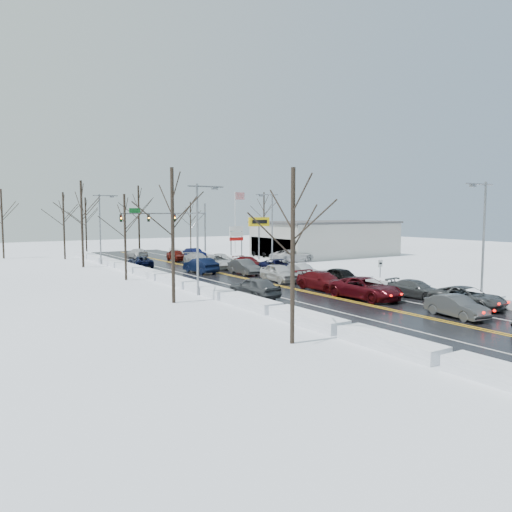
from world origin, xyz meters
TOP-DOWN VIEW (x-y plane):
  - ground at (0.00, 0.00)m, footprint 160.00×160.00m
  - road_surface at (0.00, 2.00)m, footprint 14.00×84.00m
  - snow_bank_left at (-7.60, 2.00)m, footprint 1.53×72.00m
  - snow_bank_right at (7.60, 2.00)m, footprint 1.53×72.00m
  - traffic_signal_mast at (3.45, 27.99)m, footprint 13.28×0.39m
  - tires_plus_sign at (10.50, 15.99)m, footprint 3.20×0.34m
  - used_vehicles_sign at (10.50, 22.00)m, footprint 2.20×0.22m
  - speed_limit_sign at (8.20, -8.00)m, footprint 0.55×0.09m
  - flagpole at (15.17, 30.00)m, footprint 1.87×1.20m
  - dealership_building at (23.98, 18.00)m, footprint 20.40×12.40m
  - streetlight_se at (8.30, -18.00)m, footprint 3.20×0.25m
  - streetlight_ne at (8.30, 10.00)m, footprint 3.20×0.25m
  - streetlight_sw at (-8.30, -4.00)m, footprint 3.20×0.25m
  - streetlight_nw at (-8.30, 24.00)m, footprint 3.20×0.25m
  - tree_left_a at (-11.00, -20.00)m, footprint 3.60×3.60m
  - tree_left_b at (-11.50, -6.00)m, footprint 4.00×4.00m
  - tree_left_c at (-10.50, 8.00)m, footprint 3.40×3.40m
  - tree_left_d at (-11.20, 22.00)m, footprint 4.20×4.20m
  - tree_left_e at (-10.80, 34.00)m, footprint 3.80×3.80m
  - tree_far_a at (-18.00, 40.00)m, footprint 4.00×4.00m
  - tree_far_b at (-6.00, 41.00)m, footprint 3.60×3.60m
  - tree_far_c at (2.00, 39.00)m, footprint 4.40×4.40m
  - tree_far_d at (12.00, 40.50)m, footprint 3.40×3.40m
  - tree_far_e at (28.00, 41.00)m, footprint 4.20×4.20m
  - queued_car_1 at (1.66, -20.68)m, footprint 2.07×4.49m
  - queued_car_2 at (1.68, -12.67)m, footprint 3.06×6.17m
  - queued_car_3 at (1.79, -7.38)m, footprint 2.39×5.49m
  - queued_car_4 at (1.60, -1.20)m, footprint 2.40×5.18m
  - queued_car_5 at (1.72, 5.48)m, footprint 1.91×4.92m
  - queued_car_6 at (1.90, 11.73)m, footprint 3.24×6.12m
  - queued_car_7 at (1.69, 16.71)m, footprint 2.31×5.28m
  - queued_car_8 at (1.68, 23.28)m, footprint 2.08×4.61m
  - queued_car_10 at (5.17, -19.10)m, footprint 2.88×5.52m
  - queued_car_11 at (5.45, -14.36)m, footprint 2.52×4.96m
  - queued_car_12 at (5.09, -6.22)m, footprint 1.89×4.70m
  - queued_car_13 at (5.13, -0.22)m, footprint 1.59×4.36m
  - queued_car_14 at (5.18, 3.86)m, footprint 3.36×5.99m
  - queued_car_15 at (5.21, 10.24)m, footprint 2.14×4.83m
  - queued_car_16 at (5.22, 16.96)m, footprint 1.73×4.02m
  - queued_car_17 at (5.26, 25.09)m, footprint 1.92×4.56m
  - oncoming_car_0 at (-1.68, 9.19)m, footprint 2.16×5.21m
  - oncoming_car_1 at (-5.29, 18.32)m, footprint 2.69×5.01m
  - oncoming_car_2 at (-1.57, 30.08)m, footprint 2.23×4.89m
  - oncoming_car_3 at (-5.29, -7.47)m, footprint 2.41×5.06m
  - parked_car_0 at (13.95, 13.09)m, footprint 6.19×3.08m
  - parked_car_1 at (17.19, 16.62)m, footprint 2.55×5.30m
  - parked_car_2 at (14.88, 21.32)m, footprint 1.92×4.71m

SIDE VIEW (x-z plane):
  - ground at x=0.00m, z-range 0.00..0.00m
  - snow_bank_left at x=-7.60m, z-range -0.34..0.34m
  - snow_bank_right at x=7.60m, z-range -0.34..0.34m
  - queued_car_1 at x=1.66m, z-range -0.71..0.71m
  - queued_car_2 at x=1.68m, z-range -0.84..0.84m
  - queued_car_3 at x=1.79m, z-range -0.79..0.79m
  - queued_car_4 at x=1.60m, z-range -0.86..0.86m
  - queued_car_5 at x=1.72m, z-range -0.80..0.80m
  - queued_car_6 at x=1.90m, z-range -0.82..0.82m
  - queued_car_7 at x=1.69m, z-range -0.75..0.75m
  - queued_car_8 at x=1.68m, z-range -0.77..0.77m
  - queued_car_10 at x=5.17m, z-range -0.74..0.74m
  - queued_car_11 at x=5.45m, z-range -0.69..0.69m
  - queued_car_12 at x=5.09m, z-range -0.80..0.80m
  - queued_car_13 at x=5.13m, z-range -0.71..0.71m
  - queued_car_14 at x=5.18m, z-range -0.79..0.79m
  - queued_car_15 at x=5.21m, z-range -0.69..0.69m
  - queued_car_16 at x=5.22m, z-range -0.68..0.68m
  - queued_car_17 at x=5.26m, z-range -0.73..0.73m
  - oncoming_car_0 at x=-1.68m, z-range -0.84..0.84m
  - oncoming_car_1 at x=-5.29m, z-range -0.67..0.67m
  - oncoming_car_2 at x=-1.57m, z-range -0.69..0.69m
  - oncoming_car_3 at x=-5.29m, z-range -0.83..0.83m
  - parked_car_0 at x=13.95m, z-range -0.84..0.84m
  - parked_car_1 at x=17.19m, z-range -0.74..0.74m
  - parked_car_2 at x=14.88m, z-range -0.80..0.80m
  - road_surface at x=0.00m, z-range 0.00..0.01m
  - speed_limit_sign at x=8.20m, z-range 0.46..2.81m
  - dealership_building at x=23.98m, z-range 0.01..5.31m
  - used_vehicles_sign at x=10.50m, z-range 0.99..5.64m
  - tires_plus_sign at x=10.50m, z-range 1.99..7.99m
  - streetlight_se at x=8.30m, z-range 0.81..9.81m
  - streetlight_ne at x=8.30m, z-range 0.81..9.81m
  - streetlight_sw at x=-8.30m, z-range 0.81..9.81m
  - streetlight_nw at x=-8.30m, z-range 0.81..9.81m
  - traffic_signal_mast at x=3.45m, z-range 1.48..9.48m
  - flagpole at x=15.17m, z-range 0.93..10.93m
  - tree_left_c at x=-10.50m, z-range 1.69..10.19m
  - tree_far_d at x=12.00m, z-range 1.69..10.19m
  - tree_left_a at x=-11.00m, z-range 1.79..10.79m
  - tree_far_b at x=-6.00m, z-range 1.79..10.79m
  - tree_left_e at x=-10.80m, z-range 1.89..11.39m
  - tree_left_b at x=-11.50m, z-range 1.99..11.99m
  - tree_far_a at x=-18.00m, z-range 1.99..11.99m
  - tree_left_d at x=-11.20m, z-range 2.08..12.58m
  - tree_far_e at x=28.00m, z-range 2.08..12.58m
  - tree_far_c at x=2.00m, z-range 2.18..13.18m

